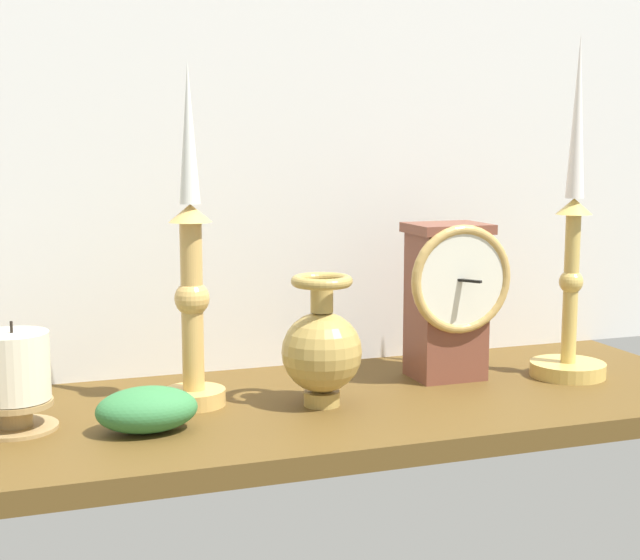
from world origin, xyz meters
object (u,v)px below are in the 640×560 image
object	(u,v)px
brass_vase_bulbous	(321,347)
pillar_candle_front	(14,379)
candlestick_tall_left	(192,281)
candlestick_tall_center	(573,270)
mantel_clock	(449,296)

from	to	relation	value
brass_vase_bulbous	pillar_candle_front	world-z (taller)	brass_vase_bulbous
candlestick_tall_left	candlestick_tall_center	world-z (taller)	candlestick_tall_center
brass_vase_bulbous	pillar_candle_front	distance (cm)	32.88
mantel_clock	brass_vase_bulbous	size ratio (longest dim) A/B	1.33
mantel_clock	pillar_candle_front	world-z (taller)	mantel_clock
pillar_candle_front	candlestick_tall_center	bearing A→B (deg)	-0.22
candlestick_tall_center	pillar_candle_front	bearing A→B (deg)	179.78
mantel_clock	brass_vase_bulbous	bearing A→B (deg)	-162.17
candlestick_tall_left	brass_vase_bulbous	size ratio (longest dim) A/B	2.58
candlestick_tall_left	candlestick_tall_center	size ratio (longest dim) A/B	0.90
brass_vase_bulbous	pillar_candle_front	bearing A→B (deg)	176.60
mantel_clock	candlestick_tall_center	distance (cm)	15.91
mantel_clock	candlestick_tall_left	bearing A→B (deg)	-177.94
candlestick_tall_center	brass_vase_bulbous	size ratio (longest dim) A/B	2.87
brass_vase_bulbous	mantel_clock	bearing A→B (deg)	17.83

